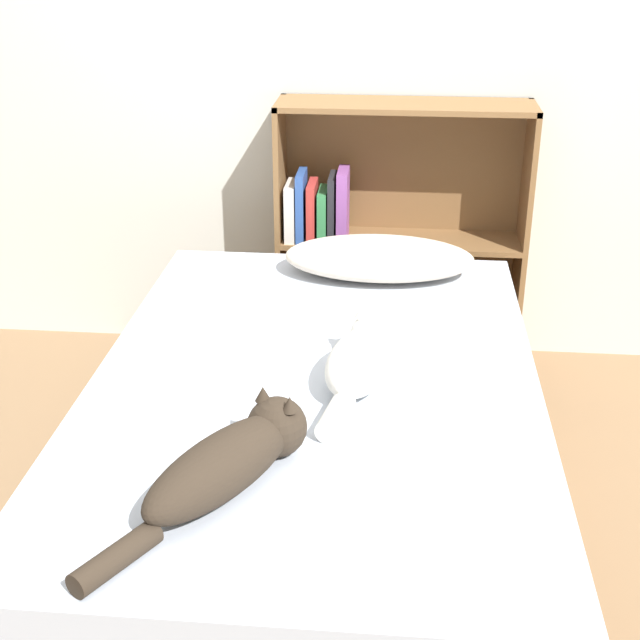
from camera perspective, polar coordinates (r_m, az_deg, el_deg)
ground_plane at (r=2.65m, az=-0.29°, el=-14.12°), size 8.00×8.00×0.00m
wall_back at (r=3.41m, az=1.95°, el=17.92°), size 8.00×0.06×2.50m
bed at (r=2.48m, az=-0.30°, el=-9.28°), size 1.20×1.85×0.55m
pillow at (r=2.97m, az=3.81°, el=3.99°), size 0.63×0.33×0.12m
cat_light at (r=2.30m, az=2.76°, el=-2.41°), size 0.23×0.51×0.16m
cat_dark at (r=1.90m, az=-5.72°, el=-8.89°), size 0.39×0.58×0.16m
bookshelf at (r=3.44m, az=4.46°, el=5.66°), size 0.93×0.26×1.03m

